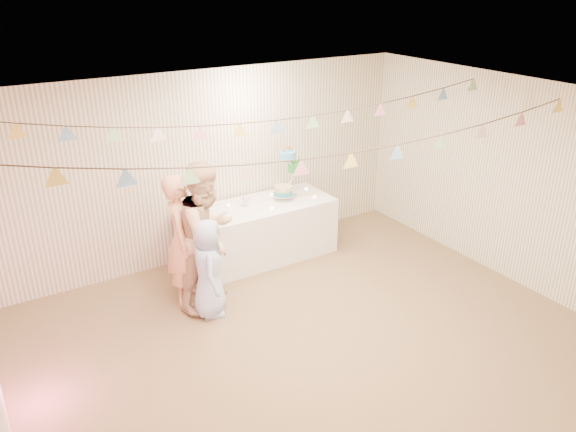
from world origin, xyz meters
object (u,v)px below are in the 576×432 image
person_adult_a (183,240)px  person_adult_b (208,236)px  table (258,232)px  person_child (208,268)px  cake_stand (290,176)px

person_adult_a → person_adult_b: size_ratio=0.91×
table → person_child: bearing=-140.9°
cake_stand → person_child: size_ratio=0.58×
person_adult_b → person_child: size_ratio=1.50×
person_adult_a → cake_stand: bearing=-45.8°
table → person_child: (-1.17, -0.95, 0.20)m
cake_stand → table: bearing=-174.8°
person_adult_b → cake_stand: bearing=-4.5°
cake_stand → person_adult_a: bearing=-162.8°
cake_stand → person_child: bearing=-149.9°
person_child → cake_stand: bearing=-40.2°
person_adult_a → person_adult_b: bearing=-104.5°
person_adult_a → person_child: size_ratio=1.36×
table → person_adult_b: person_adult_b is taller
table → person_adult_a: person_adult_a is taller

